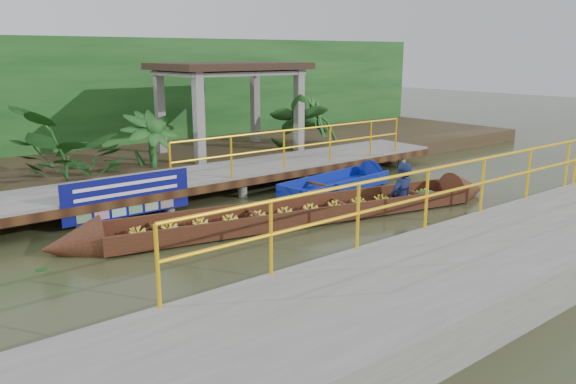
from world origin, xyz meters
TOP-DOWN VIEW (x-y plane):
  - ground at (0.00, 0.00)m, footprint 80.00×80.00m
  - land_strip at (0.00, 7.50)m, footprint 30.00×8.00m
  - far_dock at (0.02, 3.43)m, footprint 16.00×2.06m
  - near_dock at (1.00, -4.20)m, footprint 18.00×2.40m
  - pavilion at (3.00, 6.30)m, footprint 4.40×3.00m
  - foliage_backdrop at (0.00, 10.00)m, footprint 30.00×0.80m
  - vendor_boat at (1.28, 0.14)m, footprint 10.36×3.14m
  - moored_blue_boat at (4.06, 1.74)m, footprint 3.93×1.46m
  - blue_banner at (-2.05, 2.48)m, footprint 2.80×0.04m
  - tropical_plants at (-0.28, 5.30)m, footprint 14.26×1.26m

SIDE VIEW (x-z plane):
  - ground at x=0.00m, z-range 0.00..0.00m
  - moored_blue_boat at x=4.06m, z-range -0.29..0.62m
  - land_strip at x=0.00m, z-range 0.00..0.45m
  - vendor_boat at x=1.28m, z-range -0.90..1.44m
  - near_dock at x=1.00m, z-range -0.56..1.16m
  - far_dock at x=0.02m, z-range -0.35..1.30m
  - blue_banner at x=-2.05m, z-range 0.12..1.00m
  - tropical_plants at x=-0.28m, z-range 0.45..2.02m
  - foliage_backdrop at x=0.00m, z-range 0.00..4.00m
  - pavilion at x=3.00m, z-range 1.32..4.32m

